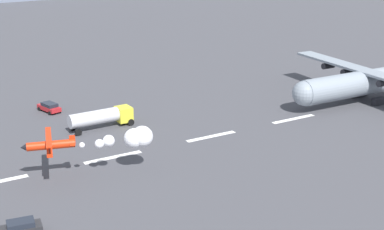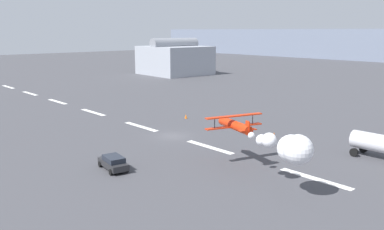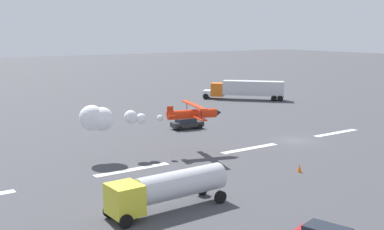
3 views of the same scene
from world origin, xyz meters
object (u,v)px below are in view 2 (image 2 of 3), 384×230
(traffic_cone_near, at_px, (186,116))
(traffic_cone_far, at_px, (274,135))
(stunt_biplane_red, at_px, (280,143))
(followme_car_yellow, at_px, (113,162))

(traffic_cone_near, bearing_deg, traffic_cone_far, 2.53)
(stunt_biplane_red, relative_size, traffic_cone_far, 20.28)
(followme_car_yellow, bearing_deg, traffic_cone_far, 82.76)
(traffic_cone_far, bearing_deg, stunt_biplane_red, -51.38)
(stunt_biplane_red, height_order, traffic_cone_far, stunt_biplane_red)
(traffic_cone_far, bearing_deg, followme_car_yellow, -97.24)
(followme_car_yellow, distance_m, traffic_cone_far, 23.81)
(stunt_biplane_red, distance_m, traffic_cone_near, 33.05)
(stunt_biplane_red, xyz_separation_m, followme_car_yellow, (-14.86, -8.78, -3.57))
(stunt_biplane_red, relative_size, traffic_cone_near, 20.28)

